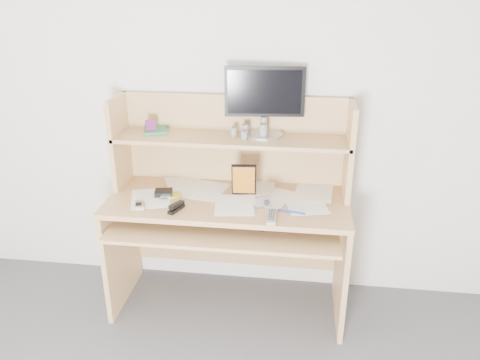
# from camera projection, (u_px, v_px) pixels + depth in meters

# --- Properties ---
(back_wall) EXTENTS (3.60, 0.04, 2.50)m
(back_wall) POSITION_uv_depth(u_px,v_px,m) (235.00, 102.00, 2.83)
(back_wall) COLOR silver
(back_wall) RESTS_ON floor
(desk) EXTENTS (1.40, 0.70, 1.30)m
(desk) POSITION_uv_depth(u_px,v_px,m) (230.00, 202.00, 2.83)
(desk) COLOR tan
(desk) RESTS_ON floor
(paper_clutter) EXTENTS (1.32, 0.54, 0.01)m
(paper_clutter) POSITION_uv_depth(u_px,v_px,m) (228.00, 198.00, 2.73)
(paper_clutter) COLOR white
(paper_clutter) RESTS_ON desk
(keyboard) EXTENTS (0.45, 0.23, 0.03)m
(keyboard) POSITION_uv_depth(u_px,v_px,m) (232.00, 218.00, 2.70)
(keyboard) COLOR black
(keyboard) RESTS_ON desk
(tv_remote) EXTENTS (0.05, 0.17, 0.02)m
(tv_remote) POSITION_uv_depth(u_px,v_px,m) (271.00, 216.00, 2.49)
(tv_remote) COLOR #9B9C96
(tv_remote) RESTS_ON paper_clutter
(flip_phone) EXTENTS (0.08, 0.11, 0.02)m
(flip_phone) POSITION_uv_depth(u_px,v_px,m) (139.00, 205.00, 2.62)
(flip_phone) COLOR #A6A6A9
(flip_phone) RESTS_ON paper_clutter
(stapler) EXTENTS (0.07, 0.13, 0.04)m
(stapler) POSITION_uv_depth(u_px,v_px,m) (176.00, 207.00, 2.58)
(stapler) COLOR black
(stapler) RESTS_ON paper_clutter
(wallet) EXTENTS (0.12, 0.10, 0.03)m
(wallet) POSITION_uv_depth(u_px,v_px,m) (164.00, 192.00, 2.77)
(wallet) COLOR black
(wallet) RESTS_ON paper_clutter
(sticky_note_pad) EXTENTS (0.10, 0.10, 0.01)m
(sticky_note_pad) POSITION_uv_depth(u_px,v_px,m) (174.00, 195.00, 2.77)
(sticky_note_pad) COLOR yellow
(sticky_note_pad) RESTS_ON desk
(digital_camera) EXTENTS (0.09, 0.07, 0.05)m
(digital_camera) POSITION_uv_depth(u_px,v_px,m) (263.00, 201.00, 2.62)
(digital_camera) COLOR #A8A9AB
(digital_camera) RESTS_ON paper_clutter
(game_case) EXTENTS (0.14, 0.03, 0.20)m
(game_case) POSITION_uv_depth(u_px,v_px,m) (244.00, 180.00, 2.72)
(game_case) COLOR black
(game_case) RESTS_ON paper_clutter
(blue_pen) EXTENTS (0.15, 0.04, 0.01)m
(blue_pen) POSITION_uv_depth(u_px,v_px,m) (291.00, 212.00, 2.55)
(blue_pen) COLOR #1724AC
(blue_pen) RESTS_ON paper_clutter
(card_box) EXTENTS (0.06, 0.05, 0.09)m
(card_box) POSITION_uv_depth(u_px,v_px,m) (151.00, 127.00, 2.79)
(card_box) COLOR maroon
(card_box) RESTS_ON desk
(shelf_book) EXTENTS (0.19, 0.22, 0.02)m
(shelf_book) POSITION_uv_depth(u_px,v_px,m) (156.00, 130.00, 2.84)
(shelf_book) COLOR #348358
(shelf_book) RESTS_ON desk
(chip_stack_a) EXTENTS (0.04, 0.04, 0.05)m
(chip_stack_a) POSITION_uv_depth(u_px,v_px,m) (234.00, 132.00, 2.75)
(chip_stack_a) COLOR black
(chip_stack_a) RESTS_ON desk
(chip_stack_b) EXTENTS (0.05, 0.05, 0.07)m
(chip_stack_b) POSITION_uv_depth(u_px,v_px,m) (245.00, 130.00, 2.74)
(chip_stack_b) COLOR white
(chip_stack_b) RESTS_ON desk
(chip_stack_c) EXTENTS (0.04, 0.04, 0.05)m
(chip_stack_c) POSITION_uv_depth(u_px,v_px,m) (244.00, 135.00, 2.69)
(chip_stack_c) COLOR black
(chip_stack_c) RESTS_ON desk
(chip_stack_d) EXTENTS (0.06, 0.06, 0.08)m
(chip_stack_d) POSITION_uv_depth(u_px,v_px,m) (263.00, 131.00, 2.71)
(chip_stack_d) COLOR white
(chip_stack_d) RESTS_ON desk
(monitor) EXTENTS (0.46, 0.23, 0.40)m
(monitor) POSITION_uv_depth(u_px,v_px,m) (264.00, 99.00, 2.70)
(monitor) COLOR #B4B4B9
(monitor) RESTS_ON desk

